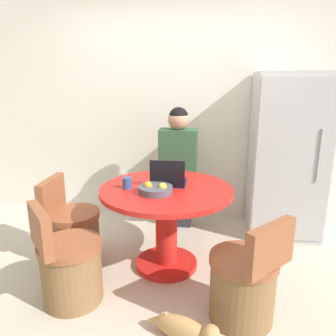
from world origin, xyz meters
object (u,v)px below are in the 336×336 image
(laptop, at_px, (169,180))
(cat, at_px, (185,328))
(refrigerator, at_px, (287,156))
(chair_near_right_corner, at_px, (244,284))
(chair_near_left_corner, at_px, (69,268))
(person_seated, at_px, (179,163))
(dining_table, at_px, (166,213))
(fruit_bowl, at_px, (155,189))
(chair_left_side, at_px, (73,233))

(laptop, distance_m, cat, 1.21)
(refrigerator, xyz_separation_m, chair_near_right_corner, (-0.53, -1.48, -0.58))
(chair_near_left_corner, bearing_deg, person_seated, -67.51)
(refrigerator, height_order, person_seated, refrigerator)
(dining_table, xyz_separation_m, cat, (0.25, -0.86, -0.43))
(chair_near_right_corner, distance_m, fruit_bowl, 0.98)
(person_seated, bearing_deg, dining_table, 88.66)
(chair_near_right_corner, distance_m, person_seated, 1.60)
(fruit_bowl, relative_size, cat, 0.58)
(chair_near_left_corner, xyz_separation_m, cat, (0.90, -0.28, -0.19))
(chair_near_right_corner, bearing_deg, fruit_bowl, -80.06)
(person_seated, bearing_deg, fruit_bowl, 84.52)
(refrigerator, relative_size, dining_table, 1.51)
(refrigerator, xyz_separation_m, chair_left_side, (-2.04, -0.90, -0.58))
(cat, bearing_deg, chair_near_right_corner, 49.69)
(dining_table, relative_size, chair_near_right_corner, 1.44)
(chair_left_side, distance_m, chair_near_right_corner, 1.62)
(chair_left_side, relative_size, laptop, 2.64)
(chair_left_side, bearing_deg, fruit_bowl, -99.42)
(refrigerator, distance_m, cat, 2.11)
(chair_near_right_corner, xyz_separation_m, person_seated, (-0.62, 1.40, 0.49))
(chair_near_left_corner, bearing_deg, laptop, -86.30)
(chair_left_side, bearing_deg, person_seated, -48.87)
(laptop, height_order, fruit_bowl, laptop)
(dining_table, distance_m, person_seated, 0.83)
(laptop, bearing_deg, person_seated, -90.98)
(chair_near_left_corner, distance_m, person_seated, 1.61)
(chair_left_side, bearing_deg, cat, -128.05)
(refrigerator, bearing_deg, fruit_bowl, -140.55)
(chair_near_left_corner, distance_m, chair_left_side, 0.60)
(cat, bearing_deg, chair_near_left_corner, 179.06)
(chair_near_left_corner, bearing_deg, refrigerator, -92.60)
(chair_left_side, bearing_deg, chair_near_left_corner, -159.97)
(chair_near_left_corner, xyz_separation_m, laptop, (0.66, 0.66, 0.52))
(cat, bearing_deg, laptop, 120.56)
(person_seated, height_order, fruit_bowl, person_seated)
(fruit_bowl, bearing_deg, person_seated, 84.52)
(dining_table, relative_size, chair_left_side, 1.44)
(person_seated, bearing_deg, refrigerator, -175.75)
(dining_table, distance_m, laptop, 0.29)
(refrigerator, distance_m, chair_near_right_corner, 1.68)
(chair_left_side, height_order, fruit_bowl, fruit_bowl)
(dining_table, relative_size, person_seated, 0.83)
(chair_left_side, distance_m, cat, 1.41)
(refrigerator, relative_size, fruit_bowl, 6.13)
(refrigerator, xyz_separation_m, fruit_bowl, (-1.23, -1.01, -0.08))
(person_seated, height_order, laptop, person_seated)
(chair_near_right_corner, xyz_separation_m, fruit_bowl, (-0.70, 0.47, 0.50))
(chair_left_side, xyz_separation_m, laptop, (0.88, 0.11, 0.52))
(refrigerator, distance_m, person_seated, 1.15)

